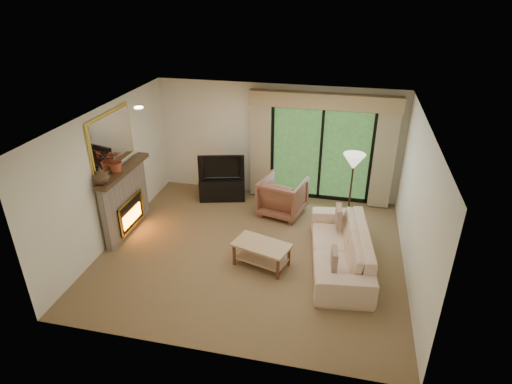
% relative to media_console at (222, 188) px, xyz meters
% --- Properties ---
extents(floor, '(5.50, 5.50, 0.00)m').
position_rel_media_console_xyz_m(floor, '(1.17, -1.95, -0.26)').
color(floor, brown).
rests_on(floor, ground).
extents(ceiling, '(5.50, 5.50, 0.00)m').
position_rel_media_console_xyz_m(ceiling, '(1.17, -1.95, 2.34)').
color(ceiling, white).
rests_on(ceiling, ground).
extents(wall_back, '(5.00, 0.00, 5.00)m').
position_rel_media_console_xyz_m(wall_back, '(1.17, 0.55, 1.04)').
color(wall_back, white).
rests_on(wall_back, ground).
extents(wall_front, '(5.00, 0.00, 5.00)m').
position_rel_media_console_xyz_m(wall_front, '(1.17, -4.45, 1.04)').
color(wall_front, white).
rests_on(wall_front, ground).
extents(wall_left, '(0.00, 5.00, 5.00)m').
position_rel_media_console_xyz_m(wall_left, '(-1.58, -1.95, 1.04)').
color(wall_left, white).
rests_on(wall_left, ground).
extents(wall_right, '(0.00, 5.00, 5.00)m').
position_rel_media_console_xyz_m(wall_right, '(3.92, -1.95, 1.04)').
color(wall_right, white).
rests_on(wall_right, ground).
extents(fireplace, '(0.24, 1.70, 1.37)m').
position_rel_media_console_xyz_m(fireplace, '(-1.46, -1.75, 0.43)').
color(fireplace, slate).
rests_on(fireplace, floor).
extents(mirror, '(0.07, 1.45, 1.02)m').
position_rel_media_console_xyz_m(mirror, '(-1.55, -1.75, 1.69)').
color(mirror, gold).
rests_on(mirror, wall_left).
extents(sliding_door, '(2.26, 0.10, 2.16)m').
position_rel_media_console_xyz_m(sliding_door, '(2.17, 0.50, 0.84)').
color(sliding_door, black).
rests_on(sliding_door, floor).
extents(curtain_left, '(0.45, 0.18, 2.35)m').
position_rel_media_console_xyz_m(curtain_left, '(0.82, 0.39, 0.94)').
color(curtain_left, tan).
rests_on(curtain_left, floor).
extents(curtain_right, '(0.45, 0.18, 2.35)m').
position_rel_media_console_xyz_m(curtain_right, '(3.52, 0.39, 0.94)').
color(curtain_right, tan).
rests_on(curtain_right, floor).
extents(cornice, '(3.20, 0.24, 0.32)m').
position_rel_media_console_xyz_m(cornice, '(2.17, 0.41, 2.06)').
color(cornice, tan).
rests_on(cornice, wall_back).
extents(media_console, '(1.12, 0.71, 0.52)m').
position_rel_media_console_xyz_m(media_console, '(0.00, 0.00, 0.00)').
color(media_console, black).
rests_on(media_console, floor).
extents(tv, '(1.04, 0.39, 0.60)m').
position_rel_media_console_xyz_m(tv, '(0.00, 0.00, 0.56)').
color(tv, black).
rests_on(tv, media_console).
extents(armchair, '(1.07, 1.09, 0.83)m').
position_rel_media_console_xyz_m(armchair, '(1.47, -0.40, 0.15)').
color(armchair, brown).
rests_on(armchair, floor).
extents(sofa, '(1.25, 2.54, 0.71)m').
position_rel_media_console_xyz_m(sofa, '(2.78, -2.01, 0.10)').
color(sofa, beige).
rests_on(sofa, floor).
extents(pillow_near, '(0.13, 0.35, 0.34)m').
position_rel_media_console_xyz_m(pillow_near, '(2.69, -2.71, 0.32)').
color(pillow_near, brown).
rests_on(pillow_near, sofa).
extents(pillow_far, '(0.15, 0.39, 0.38)m').
position_rel_media_console_xyz_m(pillow_far, '(2.69, -1.31, 0.33)').
color(pillow_far, brown).
rests_on(pillow_far, sofa).
extents(coffee_table, '(1.10, 0.80, 0.44)m').
position_rel_media_console_xyz_m(coffee_table, '(1.42, -2.34, -0.04)').
color(coffee_table, tan).
rests_on(coffee_table, floor).
extents(floor_lamp, '(0.53, 0.53, 1.60)m').
position_rel_media_console_xyz_m(floor_lamp, '(2.88, -0.64, 0.54)').
color(floor_lamp, beige).
rests_on(floor_lamp, floor).
extents(vase, '(0.32, 0.32, 0.30)m').
position_rel_media_console_xyz_m(vase, '(-1.44, -2.44, 1.26)').
color(vase, '#3F2D1C').
rests_on(vase, fireplace).
extents(branches, '(0.47, 0.43, 0.45)m').
position_rel_media_console_xyz_m(branches, '(-1.44, -1.91, 1.33)').
color(branches, '#9E432A').
rests_on(branches, fireplace).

